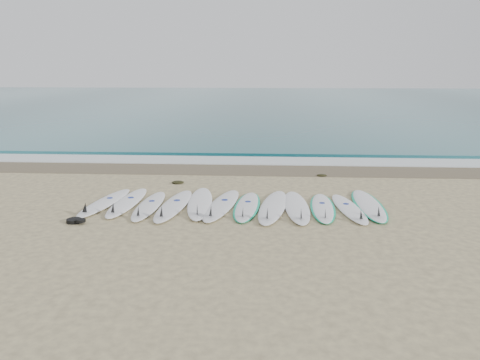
# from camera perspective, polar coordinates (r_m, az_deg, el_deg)

# --- Properties ---
(ground) EXTENTS (120.00, 120.00, 0.00)m
(ground) POSITION_cam_1_polar(r_m,az_deg,el_deg) (11.44, -0.58, -3.21)
(ground) COLOR tan
(ocean) EXTENTS (120.00, 55.00, 0.03)m
(ocean) POSITION_cam_1_polar(r_m,az_deg,el_deg) (43.55, 2.38, 9.44)
(ocean) COLOR #21656E
(ocean) RESTS_ON ground
(wet_sand_band) EXTENTS (120.00, 1.80, 0.01)m
(wet_sand_band) POSITION_cam_1_polar(r_m,az_deg,el_deg) (15.40, 0.46, 1.28)
(wet_sand_band) COLOR brown
(wet_sand_band) RESTS_ON ground
(foam_band) EXTENTS (120.00, 1.40, 0.04)m
(foam_band) POSITION_cam_1_polar(r_m,az_deg,el_deg) (16.76, 0.70, 2.37)
(foam_band) COLOR silver
(foam_band) RESTS_ON ground
(wave_crest) EXTENTS (120.00, 1.00, 0.10)m
(wave_crest) POSITION_cam_1_polar(r_m,az_deg,el_deg) (18.23, 0.92, 3.40)
(wave_crest) COLOR #21656E
(wave_crest) RESTS_ON ground
(surfboard_0) EXTENTS (0.91, 2.63, 0.33)m
(surfboard_0) POSITION_cam_1_polar(r_m,az_deg,el_deg) (12.01, -16.28, -2.67)
(surfboard_0) COLOR white
(surfboard_0) RESTS_ON ground
(surfboard_1) EXTENTS (0.66, 2.67, 0.34)m
(surfboard_1) POSITION_cam_1_polar(r_m,az_deg,el_deg) (11.88, -13.67, -2.68)
(surfboard_1) COLOR white
(surfboard_1) RESTS_ON ground
(surfboard_2) EXTENTS (0.56, 2.52, 0.32)m
(surfboard_2) POSITION_cam_1_polar(r_m,az_deg,el_deg) (11.49, -11.10, -3.11)
(surfboard_2) COLOR white
(surfboard_2) RESTS_ON ground
(surfboard_3) EXTENTS (0.78, 2.79, 0.35)m
(surfboard_3) POSITION_cam_1_polar(r_m,az_deg,el_deg) (11.39, -8.15, -3.11)
(surfboard_3) COLOR white
(surfboard_3) RESTS_ON ground
(surfboard_4) EXTENTS (0.82, 2.89, 0.36)m
(surfboard_4) POSITION_cam_1_polar(r_m,az_deg,el_deg) (11.52, -4.91, -2.81)
(surfboard_4) COLOR white
(surfboard_4) RESTS_ON ground
(surfboard_5) EXTENTS (0.98, 2.83, 0.35)m
(surfboard_5) POSITION_cam_1_polar(r_m,az_deg,el_deg) (11.32, -2.31, -3.08)
(surfboard_5) COLOR white
(surfboard_5) RESTS_ON ground
(surfboard_6) EXTENTS (0.75, 2.54, 0.32)m
(surfboard_6) POSITION_cam_1_polar(r_m,az_deg,el_deg) (11.27, 0.84, -3.23)
(surfboard_6) COLOR white
(surfboard_6) RESTS_ON ground
(surfboard_7) EXTENTS (0.98, 2.93, 0.37)m
(surfboard_7) POSITION_cam_1_polar(r_m,az_deg,el_deg) (11.20, 4.02, -3.28)
(surfboard_7) COLOR white
(surfboard_7) RESTS_ON ground
(surfboard_8) EXTENTS (0.67, 2.78, 0.35)m
(surfboard_8) POSITION_cam_1_polar(r_m,az_deg,el_deg) (11.24, 6.95, -3.30)
(surfboard_8) COLOR white
(surfboard_8) RESTS_ON ground
(surfboard_9) EXTENTS (0.71, 2.47, 0.31)m
(surfboard_9) POSITION_cam_1_polar(r_m,az_deg,el_deg) (11.34, 10.05, -3.34)
(surfboard_9) COLOR white
(surfboard_9) RESTS_ON ground
(surfboard_10) EXTENTS (0.81, 2.50, 0.31)m
(surfboard_10) POSITION_cam_1_polar(r_m,az_deg,el_deg) (11.36, 13.23, -3.43)
(surfboard_10) COLOR white
(surfboard_10) RESTS_ON ground
(surfboard_11) EXTENTS (0.68, 2.78, 0.35)m
(surfboard_11) POSITION_cam_1_polar(r_m,az_deg,el_deg) (11.78, 15.44, -2.96)
(surfboard_11) COLOR white
(surfboard_11) RESTS_ON ground
(seaweed_near) EXTENTS (0.36, 0.28, 0.07)m
(seaweed_near) POSITION_cam_1_polar(r_m,az_deg,el_deg) (13.74, -7.59, -0.27)
(seaweed_near) COLOR black
(seaweed_near) RESTS_ON ground
(seaweed_far) EXTENTS (0.31, 0.24, 0.06)m
(seaweed_far) POSITION_cam_1_polar(r_m,az_deg,el_deg) (14.71, 9.94, 0.57)
(seaweed_far) COLOR black
(seaweed_far) RESTS_ON ground
(leash_coil) EXTENTS (0.46, 0.36, 0.11)m
(leash_coil) POSITION_cam_1_polar(r_m,az_deg,el_deg) (10.86, -19.42, -4.70)
(leash_coil) COLOR black
(leash_coil) RESTS_ON ground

